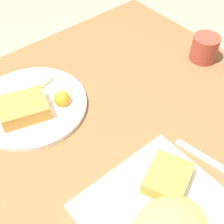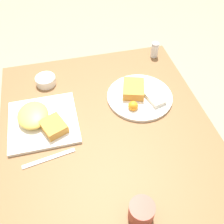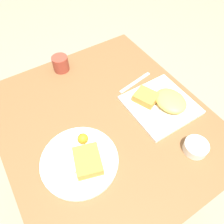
% 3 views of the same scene
% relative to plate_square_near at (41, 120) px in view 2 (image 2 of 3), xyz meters
% --- Properties ---
extents(ground_plane, '(8.00, 8.00, 0.00)m').
position_rel_plate_square_near_xyz_m(ground_plane, '(0.07, 0.26, -0.73)').
color(ground_plane, gray).
extents(dining_table, '(0.98, 0.87, 0.71)m').
position_rel_plate_square_near_xyz_m(dining_table, '(0.07, 0.26, -0.10)').
color(dining_table, brown).
rests_on(dining_table, ground_plane).
extents(plate_square_near, '(0.28, 0.28, 0.06)m').
position_rel_plate_square_near_xyz_m(plate_square_near, '(0.00, 0.00, 0.00)').
color(plate_square_near, white).
rests_on(plate_square_near, dining_table).
extents(plate_oval_far, '(0.30, 0.30, 0.05)m').
position_rel_plate_square_near_xyz_m(plate_oval_far, '(-0.05, 0.44, -0.01)').
color(plate_oval_far, white).
rests_on(plate_oval_far, dining_table).
extents(sauce_ramekin, '(0.09, 0.09, 0.04)m').
position_rel_plate_square_near_xyz_m(sauce_ramekin, '(-0.25, 0.04, -0.00)').
color(sauce_ramekin, white).
rests_on(sauce_ramekin, dining_table).
extents(salt_shaker, '(0.04, 0.04, 0.08)m').
position_rel_plate_square_near_xyz_m(salt_shaker, '(-0.33, 0.62, 0.01)').
color(salt_shaker, white).
rests_on(salt_shaker, dining_table).
extents(butter_knife, '(0.05, 0.20, 0.00)m').
position_rel_plate_square_near_xyz_m(butter_knife, '(0.18, 0.02, -0.02)').
color(butter_knife, silver).
rests_on(butter_knife, dining_table).
extents(coffee_mug, '(0.08, 0.08, 0.08)m').
position_rel_plate_square_near_xyz_m(coffee_mug, '(0.47, 0.29, 0.02)').
color(coffee_mug, '#9E3D2D').
rests_on(coffee_mug, dining_table).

